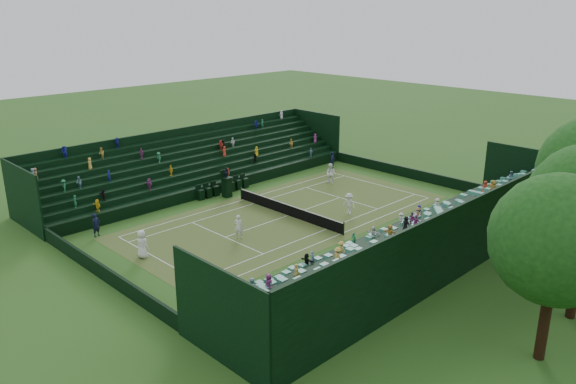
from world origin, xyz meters
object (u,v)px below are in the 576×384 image
(tennis_net, at_px, (288,210))
(player_near_west, at_px, (142,244))
(umpire_chair, at_px, (227,184))
(player_far_west, at_px, (331,174))
(player_far_east, at_px, (349,204))
(player_near_east, at_px, (239,227))

(tennis_net, relative_size, player_near_west, 5.99)
(umpire_chair, height_order, player_far_west, umpire_chair)
(player_far_west, bearing_deg, player_far_east, -53.51)
(tennis_net, relative_size, umpire_chair, 4.35)
(player_near_east, relative_size, player_far_west, 0.92)
(umpire_chair, distance_m, player_near_east, 9.64)
(tennis_net, xyz_separation_m, player_near_west, (-1.09, -12.47, 0.45))
(umpire_chair, relative_size, player_far_west, 1.36)
(player_far_west, bearing_deg, tennis_net, -84.46)
(umpire_chair, bearing_deg, player_far_east, 22.39)
(tennis_net, bearing_deg, player_near_west, -95.00)
(player_near_west, relative_size, player_far_east, 1.11)
(player_near_west, bearing_deg, player_near_east, -123.60)
(tennis_net, distance_m, player_near_west, 12.53)
(tennis_net, height_order, player_near_west, player_near_west)
(tennis_net, bearing_deg, player_near_east, -81.83)
(tennis_net, distance_m, player_near_east, 5.88)
(player_near_east, height_order, player_far_west, player_far_west)
(player_far_west, height_order, player_far_east, player_far_west)
(player_near_east, bearing_deg, player_far_west, -113.44)
(player_near_east, bearing_deg, umpire_chair, -72.85)
(tennis_net, bearing_deg, player_far_west, 110.42)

